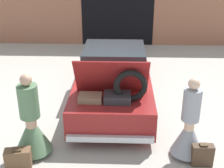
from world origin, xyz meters
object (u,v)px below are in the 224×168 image
(suitcase_beside_left_person, at_px, (18,159))
(suitcase_beside_right_person, at_px, (202,155))
(person_left, at_px, (32,127))
(person_right, at_px, (189,130))
(car, at_px, (114,76))

(suitcase_beside_left_person, height_order, suitcase_beside_right_person, suitcase_beside_right_person)
(suitcase_beside_right_person, bearing_deg, person_left, 175.42)
(person_right, bearing_deg, suitcase_beside_right_person, -156.23)
(car, height_order, person_left, car)
(car, relative_size, person_right, 2.99)
(person_right, relative_size, suitcase_beside_left_person, 3.29)
(car, xyz_separation_m, suitcase_beside_left_person, (-1.61, -2.93, -0.39))
(car, bearing_deg, suitcase_beside_right_person, -58.46)
(car, xyz_separation_m, person_right, (1.45, -2.45, -0.02))
(person_right, bearing_deg, person_left, 75.72)
(person_right, xyz_separation_m, suitcase_beside_left_person, (-3.07, -0.48, -0.37))
(person_left, bearing_deg, suitcase_beside_right_person, 100.39)
(car, distance_m, person_left, 2.88)
(suitcase_beside_left_person, xyz_separation_m, suitcase_beside_right_person, (3.29, 0.20, 0.02))
(person_left, xyz_separation_m, person_right, (2.91, 0.03, -0.01))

